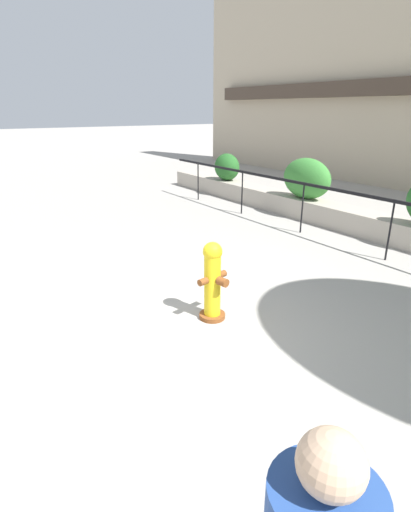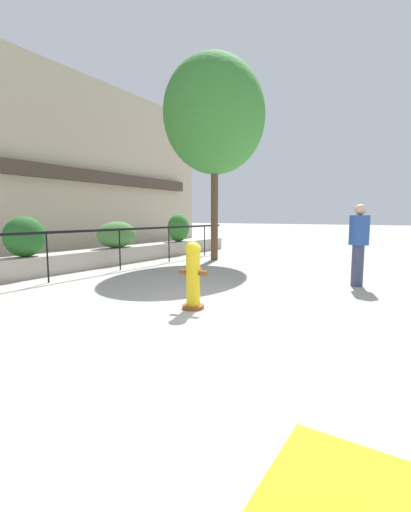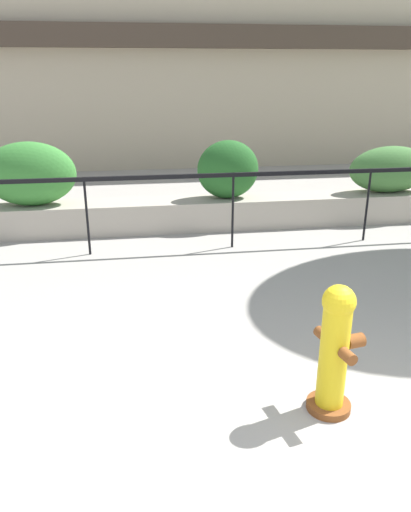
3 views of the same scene
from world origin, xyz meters
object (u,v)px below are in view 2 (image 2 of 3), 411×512
at_px(hedge_bush_3, 117,235).
at_px(pedestrian, 359,240).
at_px(hedge_bush_2, 25,237).
at_px(fire_hydrant, 193,275).
at_px(hedge_bush_4, 179,228).
at_px(street_tree, 215,116).

bearing_deg(hedge_bush_3, pedestrian, -87.84).
xyz_separation_m(hedge_bush_2, hedge_bush_3, (2.94, 0.00, -0.08)).
height_order(hedge_bush_3, fire_hydrant, hedge_bush_3).
bearing_deg(pedestrian, hedge_bush_2, 114.66).
height_order(hedge_bush_2, hedge_bush_3, hedge_bush_2).
relative_size(hedge_bush_2, hedge_bush_3, 0.68).
bearing_deg(hedge_bush_4, fire_hydrant, -141.11).
bearing_deg(street_tree, hedge_bush_2, 158.09).
xyz_separation_m(hedge_bush_3, pedestrian, (0.26, -6.97, 0.08)).
height_order(hedge_bush_2, hedge_bush_4, hedge_bush_4).
xyz_separation_m(fire_hydrant, street_tree, (5.46, 2.93, 4.17)).
distance_m(fire_hydrant, pedestrian, 3.88).
relative_size(hedge_bush_2, fire_hydrant, 0.96).
bearing_deg(hedge_bush_3, street_tree, -42.00).
xyz_separation_m(hedge_bush_4, pedestrian, (-2.92, -6.97, -0.05)).
distance_m(hedge_bush_4, fire_hydrant, 8.07).
distance_m(street_tree, pedestrian, 6.46).
xyz_separation_m(hedge_bush_2, street_tree, (5.31, -2.13, 3.73)).
height_order(hedge_bush_4, fire_hydrant, hedge_bush_4).
bearing_deg(hedge_bush_4, pedestrian, -112.73).
distance_m(hedge_bush_4, pedestrian, 7.55).
relative_size(hedge_bush_3, fire_hydrant, 1.41).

